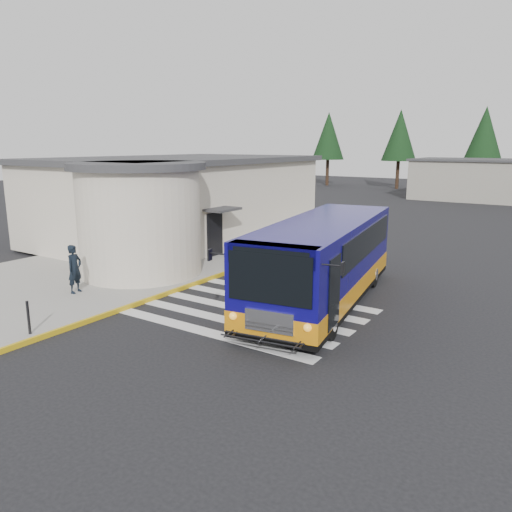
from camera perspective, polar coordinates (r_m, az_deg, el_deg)
The scene contains 9 objects.
ground at distance 17.98m, azimuth 1.66°, elevation -5.81°, with size 140.00×140.00×0.00m, color black.
sidewalk at distance 26.42m, azimuth -10.34°, elevation 0.17°, with size 10.00×34.00×0.15m, color gray.
curb_strip at distance 23.32m, azimuth -1.54°, elevation -1.28°, with size 0.12×34.00×0.16m, color gold.
station_building at distance 29.35m, azimuth -9.18°, elevation 6.39°, with size 12.70×18.70×4.80m.
crosswalk at distance 17.61m, azimuth -1.12°, elevation -6.20°, with size 8.00×5.35×0.01m.
transit_bus at distance 18.14m, azimuth 7.65°, elevation -0.96°, with size 4.94×11.10×3.05m.
pedestrian_a at distance 20.12m, azimuth -20.02°, elevation -1.40°, with size 0.67×0.44×1.85m, color black.
pedestrian_b at distance 21.34m, azimuth -15.61°, elevation -0.77°, with size 0.74×0.58×1.52m, color black.
bollard at distance 16.39m, azimuth -24.56°, elevation -6.41°, with size 0.08×0.08×1.03m, color black.
Camera 1 is at (9.04, -14.46, 5.70)m, focal length 35.00 mm.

